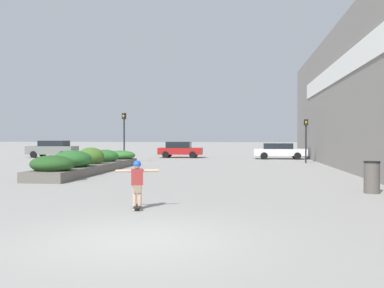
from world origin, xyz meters
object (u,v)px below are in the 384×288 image
at_px(traffic_light_right, 306,133).
at_px(car_rightmost, 180,149).
at_px(skateboarder, 137,178).
at_px(trash_bin, 372,177).
at_px(skateboard, 137,207).
at_px(car_leftmost, 279,151).
at_px(car_center_right, 53,149).
at_px(traffic_light_left, 124,129).

bearing_deg(traffic_light_right, car_rightmost, 146.28).
relative_size(skateboarder, trash_bin, 1.11).
xyz_separation_m(skateboard, car_rightmost, (-3.12, 27.68, 0.69)).
xyz_separation_m(trash_bin, car_leftmost, (-1.31, 22.25, 0.17)).
bearing_deg(car_center_right, traffic_light_right, -104.46).
bearing_deg(traffic_light_left, skateboard, -72.93).
xyz_separation_m(skateboard, traffic_light_left, (-6.15, 20.04, 2.42)).
height_order(skateboard, trash_bin, trash_bin).
xyz_separation_m(skateboarder, trash_bin, (7.00, 4.06, -0.27)).
distance_m(skateboard, car_rightmost, 27.86).
bearing_deg(car_rightmost, traffic_light_left, -21.64).
bearing_deg(traffic_light_left, car_leftmost, 27.91).
relative_size(car_center_right, traffic_light_left, 1.20).
relative_size(car_leftmost, traffic_light_left, 1.21).
bearing_deg(car_leftmost, skateboarder, -12.22).
bearing_deg(traffic_light_left, skateboarder, -72.93).
height_order(skateboard, car_leftmost, car_leftmost).
bearing_deg(trash_bin, skateboarder, -149.89).
height_order(skateboarder, car_rightmost, car_rightmost).
height_order(skateboard, car_rightmost, car_rightmost).
xyz_separation_m(skateboard, traffic_light_right, (7.15, 20.82, 2.12)).
bearing_deg(trash_bin, skateboard, -149.89).
bearing_deg(car_leftmost, traffic_light_right, 14.87).
bearing_deg(trash_bin, car_center_right, 134.16).
height_order(skateboard, car_center_right, car_center_right).
distance_m(skateboard, car_leftmost, 26.93).
xyz_separation_m(car_center_right, traffic_light_left, (8.61, -6.44, 1.67)).
bearing_deg(skateboard, trash_bin, 15.83).
bearing_deg(car_center_right, traffic_light_left, -126.78).
bearing_deg(skateboard, car_rightmost, 82.14).
relative_size(car_leftmost, car_center_right, 1.01).
height_order(car_leftmost, car_center_right, car_center_right).
distance_m(traffic_light_left, traffic_light_right, 13.33).
xyz_separation_m(skateboarder, car_leftmost, (5.70, 26.31, -0.09)).
bearing_deg(car_center_right, skateboard, -150.85).
xyz_separation_m(car_leftmost, car_center_right, (-20.46, 0.16, 0.10)).
relative_size(skateboarder, traffic_light_left, 0.32).
distance_m(car_center_right, traffic_light_left, 10.88).
bearing_deg(skateboarder, trash_bin, 15.83).
bearing_deg(car_leftmost, car_rightmost, -98.81).
height_order(car_rightmost, traffic_light_right, traffic_light_right).
bearing_deg(skateboarder, car_leftmost, 63.50).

